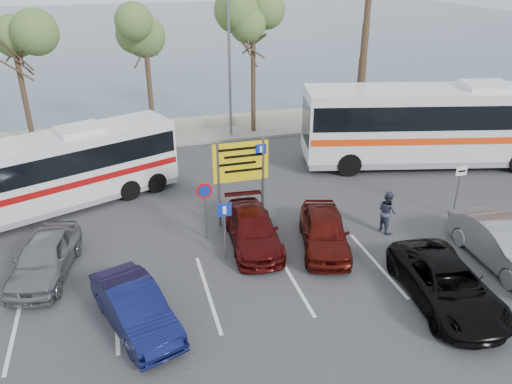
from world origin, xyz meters
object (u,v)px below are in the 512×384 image
object	(u,v)px
coach_bus_right	(439,128)
car_maroon	(253,230)
direction_sign	(241,168)
suv_black	(447,284)
car_silver_b	(504,245)
car_silver_a	(45,257)
pedestrian_far	(387,212)
car_blue	(135,308)
coach_bus_left	(47,176)
street_lamp_right	(230,59)
car_red	(324,231)

from	to	relation	value
coach_bus_right	car_maroon	xyz separation A→B (m)	(-11.24, -5.14, -1.34)
direction_sign	suv_black	world-z (taller)	direction_sign
suv_black	car_silver_b	xyz separation A→B (m)	(3.22, 1.33, 0.09)
car_silver_a	pedestrian_far	world-z (taller)	pedestrian_far
direction_sign	car_silver_b	size ratio (longest dim) A/B	0.78
car_blue	suv_black	size ratio (longest dim) A/B	0.84
coach_bus_left	car_blue	world-z (taller)	coach_bus_left
coach_bus_left	car_maroon	xyz separation A→B (m)	(7.50, -5.00, -0.95)
car_blue	pedestrian_far	world-z (taller)	pedestrian_far
street_lamp_right	car_red	bearing A→B (deg)	-87.79
direction_sign	car_red	bearing A→B (deg)	-46.54
coach_bus_right	car_silver_a	bearing A→B (deg)	-164.50
car_blue	car_red	size ratio (longest dim) A/B	0.98
street_lamp_right	car_red	world-z (taller)	street_lamp_right
coach_bus_left	car_blue	xyz separation A→B (m)	(2.99, -8.52, -0.92)
street_lamp_right	car_red	size ratio (longest dim) A/B	1.94
coach_bus_right	car_maroon	bearing A→B (deg)	-155.43
pedestrian_far	direction_sign	bearing A→B (deg)	60.50
coach_bus_left	pedestrian_far	world-z (taller)	coach_bus_left
car_blue	car_maroon	size ratio (longest dim) A/B	0.93
street_lamp_right	pedestrian_far	distance (m)	13.44
street_lamp_right	car_red	xyz separation A→B (m)	(0.50, -12.96, -3.90)
car_silver_a	car_blue	bearing A→B (deg)	-39.51
coach_bus_left	direction_sign	bearing A→B (deg)	-23.76
suv_black	car_silver_b	distance (m)	3.48
street_lamp_right	coach_bus_right	bearing A→B (deg)	-36.66
car_silver_a	car_red	bearing A→B (deg)	6.63
car_maroon	car_blue	bearing A→B (deg)	-137.89
car_silver_a	car_red	xyz separation A→B (m)	(9.79, -0.94, -0.01)
coach_bus_right	car_silver_b	bearing A→B (deg)	-109.54
car_silver_a	street_lamp_right	bearing A→B (deg)	64.39
coach_bus_right	suv_black	distance (m)	12.03
street_lamp_right	car_silver_a	xyz separation A→B (m)	(-9.29, -12.02, -3.89)
car_silver_a	suv_black	distance (m)	13.18
car_maroon	coach_bus_left	bearing A→B (deg)	150.45
coach_bus_right	car_silver_b	distance (m)	9.42
coach_bus_right	car_silver_b	world-z (taller)	coach_bus_right
coach_bus_left	car_maroon	distance (m)	9.06
direction_sign	car_silver_a	distance (m)	7.69
car_silver_a	coach_bus_left	bearing A→B (deg)	104.48
car_red	suv_black	bearing A→B (deg)	-43.28
direction_sign	coach_bus_right	distance (m)	11.76
direction_sign	car_silver_a	size ratio (longest dim) A/B	0.86
coach_bus_left	car_silver_a	world-z (taller)	coach_bus_left
car_red	suv_black	world-z (taller)	car_red
car_maroon	pedestrian_far	world-z (taller)	pedestrian_far
car_maroon	direction_sign	bearing A→B (deg)	94.00
car_silver_a	car_blue	world-z (taller)	car_silver_a
car_blue	car_silver_b	size ratio (longest dim) A/B	0.87
coach_bus_right	car_red	bearing A→B (deg)	-145.20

